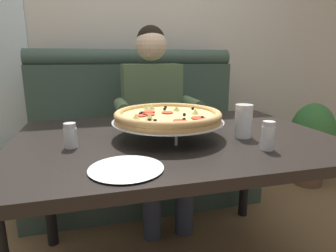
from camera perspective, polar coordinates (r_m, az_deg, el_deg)
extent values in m
cube|color=beige|center=(2.74, -8.14, 20.55)|extent=(6.00, 0.12, 2.80)
cube|color=#384C42|center=(2.19, -4.86, -8.84)|extent=(1.66, 0.60, 0.46)
cube|color=#384C42|center=(2.44, -6.70, 4.58)|extent=(1.66, 0.18, 0.65)
cylinder|color=#384C42|center=(2.41, -6.95, 13.43)|extent=(1.66, 0.14, 0.14)
cube|color=black|center=(1.27, 1.32, -2.82)|extent=(1.37, 0.97, 0.04)
cylinder|color=black|center=(1.76, -22.98, -11.71)|extent=(0.06, 0.06, 0.68)
cylinder|color=black|center=(1.99, 15.29, -8.19)|extent=(0.06, 0.06, 0.68)
cube|color=#2D3342|center=(1.86, -1.91, -2.86)|extent=(0.34, 0.40, 0.15)
cylinder|color=#2D3342|center=(1.74, -3.23, -15.11)|extent=(0.11, 0.11, 0.46)
cylinder|color=#2D3342|center=(1.78, 3.29, -14.31)|extent=(0.11, 0.11, 0.46)
cube|color=#56704C|center=(2.03, -3.36, 4.42)|extent=(0.40, 0.22, 0.56)
cylinder|color=#56704C|center=(1.78, -9.23, 3.75)|extent=(0.08, 0.28, 0.08)
cylinder|color=#56704C|center=(1.88, 4.91, 4.40)|extent=(0.08, 0.28, 0.08)
sphere|color=beige|center=(1.99, -3.41, 15.95)|extent=(0.21, 0.21, 0.21)
sphere|color=black|center=(2.00, -3.48, 16.94)|extent=(0.19, 0.19, 0.19)
cylinder|color=silver|center=(1.12, 1.65, -2.18)|extent=(0.01, 0.01, 0.07)
cylinder|color=silver|center=(1.27, -5.49, -0.28)|extent=(0.01, 0.01, 0.07)
cylinder|color=silver|center=(1.32, 3.85, 0.30)|extent=(0.01, 0.01, 0.07)
torus|color=silver|center=(1.23, -0.01, 0.63)|extent=(0.26, 0.26, 0.01)
cylinder|color=silver|center=(1.23, -0.01, 1.00)|extent=(0.48, 0.48, 0.00)
cylinder|color=tan|center=(1.22, -0.01, 1.50)|extent=(0.46, 0.46, 0.02)
torus|color=tan|center=(1.22, -0.01, 2.37)|extent=(0.46, 0.46, 0.03)
cylinder|color=#EFCC6B|center=(1.22, -0.01, 2.14)|extent=(0.40, 0.40, 0.01)
cylinder|color=red|center=(1.14, 6.14, 1.60)|extent=(0.06, 0.06, 0.01)
cylinder|color=red|center=(1.24, -0.14, 2.71)|extent=(0.05, 0.05, 0.01)
cylinder|color=red|center=(1.20, -3.90, 2.29)|extent=(0.05, 0.05, 0.01)
cylinder|color=red|center=(1.18, -5.52, 2.10)|extent=(0.05, 0.05, 0.01)
cylinder|color=red|center=(1.26, -3.95, 2.84)|extent=(0.06, 0.06, 0.01)
cylinder|color=red|center=(1.08, 2.43, 1.05)|extent=(0.05, 0.05, 0.01)
sphere|color=black|center=(1.31, -0.70, 3.45)|extent=(0.01, 0.01, 0.01)
sphere|color=black|center=(1.33, 4.98, 3.53)|extent=(0.01, 0.01, 0.01)
sphere|color=black|center=(1.13, 6.90, 1.71)|extent=(0.01, 0.01, 0.01)
sphere|color=black|center=(1.07, -2.59, 1.11)|extent=(0.01, 0.01, 0.01)
sphere|color=black|center=(1.09, 3.24, 1.33)|extent=(0.01, 0.01, 0.01)
sphere|color=black|center=(1.21, -5.58, 2.47)|extent=(0.01, 0.01, 0.01)
sphere|color=black|center=(1.36, -0.51, 3.81)|extent=(0.01, 0.01, 0.01)
sphere|color=black|center=(1.23, -5.39, 2.65)|extent=(0.01, 0.01, 0.01)
sphere|color=black|center=(1.08, -3.75, 1.19)|extent=(0.01, 0.01, 0.01)
sphere|color=black|center=(1.19, 3.28, 2.31)|extent=(0.01, 0.01, 0.01)
cone|color=#CCC675|center=(1.34, -4.30, 3.89)|extent=(0.04, 0.04, 0.02)
cone|color=#CCC675|center=(1.11, -3.75, 1.85)|extent=(0.04, 0.04, 0.02)
cone|color=#CCC675|center=(1.23, 5.50, 2.94)|extent=(0.04, 0.04, 0.02)
cone|color=#CCC675|center=(1.12, -6.50, 1.88)|extent=(0.04, 0.04, 0.02)
cone|color=#CCC675|center=(1.34, -3.28, 3.87)|extent=(0.04, 0.04, 0.02)
cone|color=#CCC675|center=(1.30, 1.69, 3.57)|extent=(0.04, 0.04, 0.02)
cylinder|color=white|center=(1.12, 19.41, -2.32)|extent=(0.05, 0.05, 0.09)
cylinder|color=#4C6633|center=(1.13, 19.35, -3.17)|extent=(0.04, 0.04, 0.05)
cylinder|color=silver|center=(1.11, 19.63, 0.39)|extent=(0.04, 0.04, 0.02)
cylinder|color=white|center=(1.15, -18.98, -2.28)|extent=(0.05, 0.05, 0.08)
cylinder|color=silver|center=(1.15, -18.92, -3.07)|extent=(0.04, 0.04, 0.04)
cylinder|color=silver|center=(1.14, -19.17, 0.06)|extent=(0.05, 0.05, 0.02)
cylinder|color=white|center=(0.90, -8.40, -8.50)|extent=(0.16, 0.16, 0.01)
cone|color=white|center=(0.89, -8.42, -7.97)|extent=(0.23, 0.23, 0.01)
cylinder|color=silver|center=(1.27, 14.93, 0.98)|extent=(0.07, 0.07, 0.14)
cylinder|color=white|center=(1.27, 14.86, -0.06)|extent=(0.06, 0.06, 0.10)
cylinder|color=brown|center=(2.75, 26.27, -8.13)|extent=(0.24, 0.24, 0.22)
ellipsoid|color=#336B33|center=(2.66, 27.01, -1.48)|extent=(0.36, 0.36, 0.52)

